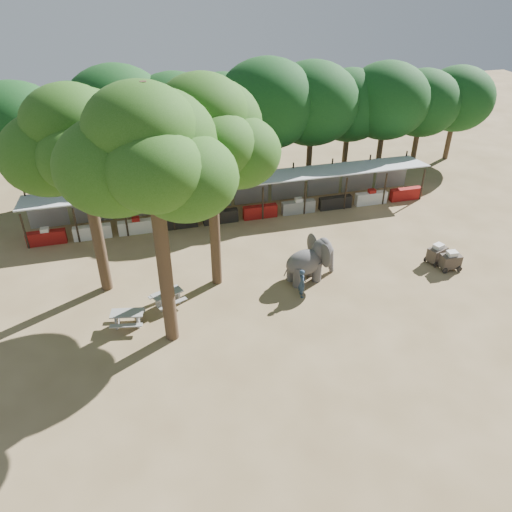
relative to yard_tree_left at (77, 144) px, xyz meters
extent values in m
plane|color=brown|center=(9.13, -7.19, -8.20)|extent=(100.00, 100.00, 0.00)
cube|color=#ADB1B6|center=(9.13, 6.81, -5.70)|extent=(28.00, 2.99, 0.39)
cylinder|color=#2D2319|center=(-3.47, 5.46, -7.00)|extent=(0.12, 0.12, 2.40)
cylinder|color=#2D2319|center=(-3.47, 8.16, -6.80)|extent=(0.12, 0.12, 2.80)
cube|color=maroon|center=(-3.47, 5.71, -7.75)|extent=(2.38, 0.50, 0.90)
cube|color=gray|center=(-3.47, 8.11, -7.20)|extent=(2.52, 0.12, 2.00)
cylinder|color=#2D2319|center=(-0.67, 5.46, -7.00)|extent=(0.12, 0.12, 2.40)
cylinder|color=#2D2319|center=(-0.67, 8.16, -6.80)|extent=(0.12, 0.12, 2.80)
cube|color=silver|center=(-0.67, 5.71, -7.75)|extent=(2.38, 0.50, 0.90)
cube|color=gray|center=(-0.67, 8.11, -7.20)|extent=(2.52, 0.12, 2.00)
cylinder|color=#2D2319|center=(2.13, 5.46, -7.00)|extent=(0.12, 0.12, 2.40)
cylinder|color=#2D2319|center=(2.13, 8.16, -6.80)|extent=(0.12, 0.12, 2.80)
cube|color=silver|center=(2.13, 5.71, -7.75)|extent=(2.38, 0.50, 0.90)
cube|color=gray|center=(2.13, 8.11, -7.20)|extent=(2.52, 0.12, 2.00)
cylinder|color=#2D2319|center=(4.93, 5.46, -7.00)|extent=(0.12, 0.12, 2.40)
cylinder|color=#2D2319|center=(4.93, 8.16, -6.80)|extent=(0.12, 0.12, 2.80)
cube|color=black|center=(4.93, 5.71, -7.75)|extent=(2.38, 0.50, 0.90)
cube|color=gray|center=(4.93, 8.11, -7.20)|extent=(2.52, 0.12, 2.00)
cylinder|color=#2D2319|center=(7.73, 5.46, -7.00)|extent=(0.12, 0.12, 2.40)
cylinder|color=#2D2319|center=(7.73, 8.16, -6.80)|extent=(0.12, 0.12, 2.80)
cube|color=black|center=(7.73, 5.71, -7.75)|extent=(2.38, 0.50, 0.90)
cube|color=gray|center=(7.73, 8.11, -7.20)|extent=(2.52, 0.12, 2.00)
cylinder|color=#2D2319|center=(10.53, 5.46, -7.00)|extent=(0.12, 0.12, 2.40)
cylinder|color=#2D2319|center=(10.53, 8.16, -6.80)|extent=(0.12, 0.12, 2.80)
cube|color=maroon|center=(10.53, 5.71, -7.75)|extent=(2.38, 0.50, 0.90)
cube|color=gray|center=(10.53, 8.11, -7.20)|extent=(2.52, 0.12, 2.00)
cylinder|color=#2D2319|center=(13.33, 5.46, -7.00)|extent=(0.12, 0.12, 2.40)
cylinder|color=#2D2319|center=(13.33, 8.16, -6.80)|extent=(0.12, 0.12, 2.80)
cube|color=gray|center=(13.33, 5.71, -7.75)|extent=(2.38, 0.50, 0.90)
cube|color=gray|center=(13.33, 8.11, -7.20)|extent=(2.52, 0.12, 2.00)
cylinder|color=#2D2319|center=(16.13, 5.46, -7.00)|extent=(0.12, 0.12, 2.40)
cylinder|color=#2D2319|center=(16.13, 8.16, -6.80)|extent=(0.12, 0.12, 2.80)
cube|color=black|center=(16.13, 5.71, -7.75)|extent=(2.38, 0.50, 0.90)
cube|color=gray|center=(16.13, 8.11, -7.20)|extent=(2.52, 0.12, 2.00)
cylinder|color=#2D2319|center=(18.93, 5.46, -7.00)|extent=(0.12, 0.12, 2.40)
cylinder|color=#2D2319|center=(18.93, 8.16, -6.80)|extent=(0.12, 0.12, 2.80)
cube|color=silver|center=(18.93, 5.71, -7.75)|extent=(2.38, 0.50, 0.90)
cube|color=gray|center=(18.93, 8.11, -7.20)|extent=(2.52, 0.12, 2.00)
cylinder|color=#2D2319|center=(21.73, 5.46, -7.00)|extent=(0.12, 0.12, 2.40)
cylinder|color=#2D2319|center=(21.73, 8.16, -6.80)|extent=(0.12, 0.12, 2.80)
cube|color=maroon|center=(21.73, 5.71, -7.75)|extent=(2.38, 0.50, 0.90)
cube|color=gray|center=(21.73, 8.11, -7.20)|extent=(2.52, 0.12, 2.00)
cylinder|color=#332316|center=(0.13, -0.19, -3.60)|extent=(0.60, 0.60, 9.20)
cone|color=#332316|center=(0.13, -0.19, 1.00)|extent=(0.57, 0.57, 2.88)
ellipsoid|color=#17440C|center=(-1.27, 0.11, -0.38)|extent=(4.80, 4.80, 3.94)
ellipsoid|color=#17440C|center=(1.33, -0.79, -0.78)|extent=(4.20, 4.20, 3.44)
ellipsoid|color=#17440C|center=(0.33, 0.91, 0.22)|extent=(5.20, 5.20, 4.26)
ellipsoid|color=#17440C|center=(0.13, -1.49, -0.08)|extent=(3.80, 3.80, 3.12)
ellipsoid|color=#17440C|center=(-0.17, 0.01, 1.02)|extent=(4.40, 4.40, 3.61)
cylinder|color=#332316|center=(3.13, -5.19, -3.00)|extent=(0.64, 0.64, 10.40)
cone|color=#332316|center=(3.13, -5.19, 2.20)|extent=(0.61, 0.61, 3.25)
ellipsoid|color=#17440C|center=(1.73, -4.89, 0.64)|extent=(4.80, 4.80, 3.94)
ellipsoid|color=#17440C|center=(4.33, -5.79, 0.24)|extent=(4.20, 4.20, 3.44)
ellipsoid|color=#17440C|center=(3.33, -4.09, 1.24)|extent=(5.20, 5.20, 4.26)
ellipsoid|color=#17440C|center=(3.13, -6.49, 0.94)|extent=(3.80, 3.80, 3.12)
ellipsoid|color=#17440C|center=(2.83, -4.99, 2.04)|extent=(4.40, 4.40, 3.61)
cylinder|color=#332316|center=(6.13, -1.19, -3.40)|extent=(0.56, 0.56, 9.60)
cone|color=#332316|center=(6.13, -1.19, 1.40)|extent=(0.53, 0.53, 3.00)
ellipsoid|color=#17440C|center=(4.73, -0.89, -0.04)|extent=(4.80, 4.80, 3.94)
ellipsoid|color=#17440C|center=(7.33, -1.79, -0.44)|extent=(4.20, 4.20, 3.44)
ellipsoid|color=#17440C|center=(6.33, -0.09, 0.56)|extent=(5.20, 5.20, 4.26)
ellipsoid|color=#17440C|center=(6.13, -2.49, 0.26)|extent=(3.80, 3.80, 3.12)
ellipsoid|color=#17440C|center=(5.83, -0.99, 1.36)|extent=(4.40, 4.40, 3.61)
cylinder|color=#332316|center=(-4.20, 11.81, -6.33)|extent=(0.44, 0.44, 3.74)
ellipsoid|color=black|center=(-4.20, 11.81, -2.68)|extent=(6.46, 5.95, 5.61)
cylinder|color=#332316|center=(-0.87, 11.81, -6.33)|extent=(0.44, 0.44, 3.74)
ellipsoid|color=black|center=(-0.87, 11.81, -2.68)|extent=(6.46, 5.95, 5.61)
cylinder|color=#332316|center=(2.47, 11.81, -6.33)|extent=(0.44, 0.44, 3.74)
ellipsoid|color=black|center=(2.47, 11.81, -2.68)|extent=(6.46, 5.95, 5.61)
cylinder|color=#332316|center=(5.80, 11.81, -6.33)|extent=(0.44, 0.44, 3.74)
ellipsoid|color=black|center=(5.80, 11.81, -2.68)|extent=(6.46, 5.95, 5.61)
cylinder|color=#332316|center=(9.13, 11.81, -6.33)|extent=(0.44, 0.44, 3.74)
ellipsoid|color=black|center=(9.13, 11.81, -2.68)|extent=(6.46, 5.95, 5.61)
cylinder|color=#332316|center=(12.47, 11.81, -6.33)|extent=(0.44, 0.44, 3.74)
ellipsoid|color=black|center=(12.47, 11.81, -2.68)|extent=(6.46, 5.95, 5.61)
cylinder|color=#332316|center=(15.80, 11.81, -6.33)|extent=(0.44, 0.44, 3.74)
ellipsoid|color=black|center=(15.80, 11.81, -2.68)|extent=(6.46, 5.95, 5.61)
cylinder|color=#332316|center=(19.13, 11.81, -6.33)|extent=(0.44, 0.44, 3.74)
ellipsoid|color=black|center=(19.13, 11.81, -2.68)|extent=(6.46, 5.95, 5.61)
cylinder|color=#332316|center=(22.47, 11.81, -6.33)|extent=(0.44, 0.44, 3.74)
ellipsoid|color=black|center=(22.47, 11.81, -2.68)|extent=(6.46, 5.95, 5.61)
cylinder|color=#332316|center=(25.80, 11.81, -6.33)|extent=(0.44, 0.44, 3.74)
ellipsoid|color=black|center=(25.80, 11.81, -2.68)|extent=(6.46, 5.95, 5.61)
cylinder|color=#332316|center=(29.13, 11.81, -6.33)|extent=(0.44, 0.44, 3.74)
ellipsoid|color=black|center=(29.13, 11.81, -2.68)|extent=(6.46, 5.95, 5.61)
ellipsoid|color=#403E3E|center=(10.91, -2.27, -7.02)|extent=(2.48, 1.74, 1.46)
cylinder|color=#403E3E|center=(10.37, -2.73, -7.58)|extent=(0.61, 0.61, 1.23)
cylinder|color=#403E3E|center=(10.24, -2.05, -7.58)|extent=(0.61, 0.61, 1.23)
cylinder|color=#403E3E|center=(11.59, -2.49, -7.58)|extent=(0.61, 0.61, 1.23)
cylinder|color=#403E3E|center=(11.46, -1.81, -7.58)|extent=(0.61, 0.61, 1.23)
ellipsoid|color=#403E3E|center=(11.97, -2.06, -6.49)|extent=(1.43, 1.24, 1.36)
ellipsoid|color=#403E3E|center=(11.89, -2.75, -6.46)|extent=(0.42, 1.13, 1.39)
ellipsoid|color=#403E3E|center=(11.63, -1.45, -6.46)|extent=(0.42, 1.13, 1.39)
cone|color=#403E3E|center=(12.62, -1.93, -7.43)|extent=(0.66, 0.66, 1.54)
imported|color=#26384C|center=(10.29, -3.66, -7.36)|extent=(0.47, 0.64, 1.67)
cube|color=gray|center=(1.12, -3.75, -7.44)|extent=(1.70, 1.02, 0.06)
cube|color=gray|center=(0.60, -3.65, -7.83)|extent=(0.22, 0.64, 0.74)
cube|color=gray|center=(1.64, -3.85, -7.83)|extent=(0.22, 0.64, 0.74)
cube|color=gray|center=(1.01, -4.32, -7.76)|extent=(1.61, 0.56, 0.05)
cube|color=gray|center=(1.23, -3.18, -7.76)|extent=(1.61, 0.56, 0.05)
cube|color=gray|center=(3.22, -2.61, -7.44)|extent=(1.75, 1.28, 0.06)
cube|color=gray|center=(2.73, -2.80, -7.83)|extent=(0.33, 0.63, 0.74)
cube|color=gray|center=(3.71, -2.41, -7.83)|extent=(0.33, 0.63, 0.74)
cube|color=gray|center=(3.44, -3.15, -7.76)|extent=(1.57, 0.83, 0.05)
cube|color=gray|center=(3.01, -2.07, -7.76)|extent=(1.57, 0.83, 0.05)
cube|color=#342B23|center=(19.51, -3.41, -7.64)|extent=(1.16, 0.74, 0.78)
cylinder|color=black|center=(19.04, -3.75, -8.03)|extent=(0.34, 0.09, 0.34)
cylinder|color=black|center=(19.94, -3.80, -8.03)|extent=(0.34, 0.09, 0.34)
cylinder|color=black|center=(19.08, -3.01, -8.03)|extent=(0.34, 0.09, 0.34)
cylinder|color=black|center=(19.98, -3.07, -8.03)|extent=(0.34, 0.09, 0.34)
cube|color=silver|center=(19.51, -3.41, -7.14)|extent=(0.59, 0.48, 0.28)
cube|color=#342B23|center=(19.19, -2.50, -7.64)|extent=(1.29, 1.03, 0.79)
cylinder|color=black|center=(18.90, -3.01, -8.03)|extent=(0.34, 0.18, 0.34)
cylinder|color=black|center=(19.74, -2.70, -8.03)|extent=(0.34, 0.18, 0.34)
cylinder|color=black|center=(18.64, -2.31, -8.03)|extent=(0.34, 0.18, 0.34)
cylinder|color=black|center=(19.48, -2.00, -8.03)|extent=(0.34, 0.18, 0.34)
cube|color=silver|center=(19.19, -2.50, -7.13)|extent=(0.69, 0.62, 0.28)
camera|label=1|loc=(2.30, -24.06, 7.99)|focal=35.00mm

